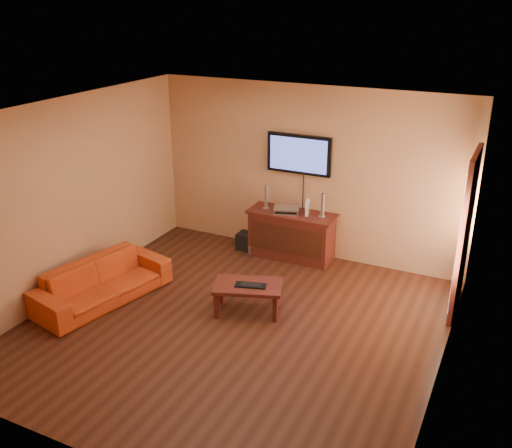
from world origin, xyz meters
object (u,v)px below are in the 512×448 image
Objects in this scene: game_console at (307,208)px; bottle at (250,252)px; coffee_table at (248,289)px; sofa at (102,276)px; media_console at (291,235)px; keyboard at (251,285)px; television at (299,154)px; av_receiver at (286,210)px; speaker_left at (266,198)px; speaker_right at (323,206)px; subwoofer at (246,241)px.

bottle is at bearing -175.59° from game_console.
sofa reaches higher than coffee_table.
media_console is 1.86m from keyboard.
television is 2.43m from coffee_table.
game_console reaches higher than av_receiver.
speaker_left is at bearing -16.45° from sofa.
game_console is 1.32× the size of bottle.
game_console is at bearing -39.78° from television.
game_console is (0.33, 0.06, 0.07)m from av_receiver.
speaker_right reaches higher than keyboard.
television reaches higher than game_console.
television reaches higher than coffee_table.
sofa is at bearing -145.02° from av_receiver.
game_console is (0.25, -0.20, -0.76)m from television.
coffee_table is at bearing -85.53° from media_console.
media_console reaches higher than keyboard.
sofa is at bearing -126.55° from media_console.
bottle is at bearing -119.72° from speaker_left.
game_console is (0.69, 0.02, -0.06)m from speaker_left.
keyboard is at bearing -100.62° from av_receiver.
speaker_left is 0.69m from game_console.
media_console is 3.00m from sofa.
game_console reaches higher than bottle.
sofa is 2.81m from speaker_left.
subwoofer is (-0.78, -0.03, -0.24)m from media_console.
subwoofer is (-0.34, -0.03, -0.80)m from speaker_left.
sofa is 6.91× the size of subwoofer.
game_console reaches higher than subwoofer.
speaker_left is 0.93m from speaker_right.
sofa is 2.46m from bottle.
coffee_table is at bearing -102.17° from av_receiver.
media_console is at bearing 96.04° from keyboard.
media_console is at bearing 94.47° from coffee_table.
keyboard is at bearing -70.97° from speaker_left.
game_console is at bearing 4.38° from media_console.
speaker_right is at bearing 16.04° from bottle.
speaker_left is 1.01× the size of speaker_right.
television is 5.70× the size of bottle.
coffee_table is at bearing 156.14° from keyboard.
sofa reaches higher than subwoofer.
speaker_left is 1.61× the size of game_console.
coffee_table is 2.61× the size of av_receiver.
subwoofer is at bearing -10.08° from sofa.
speaker_right reaches higher than bottle.
sofa is at bearing -113.74° from subwoofer.
bottle is (0.19, -0.25, -0.05)m from subwoofer.
subwoofer is (-1.03, -0.05, -0.74)m from game_console.
speaker_left is at bearing -177.80° from speaker_right.
subwoofer is at bearing -161.87° from television.
game_console is at bearing 88.49° from keyboard.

